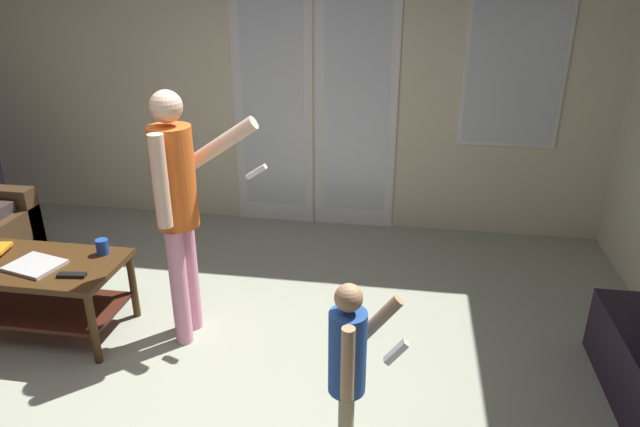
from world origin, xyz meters
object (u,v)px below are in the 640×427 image
at_px(coffee_table, 37,281).
at_px(cup_near_edge, 102,247).
at_px(person_child, 349,368).
at_px(laptop_closed, 35,265).
at_px(tv_remote_black, 72,275).
at_px(person_adult, 178,198).

bearing_deg(coffee_table, cup_near_edge, 25.65).
distance_m(person_child, laptop_closed, 2.22).
bearing_deg(tv_remote_black, coffee_table, 151.91).
height_order(coffee_table, laptop_closed, laptop_closed).
bearing_deg(tv_remote_black, cup_near_edge, 76.26).
relative_size(person_child, laptop_closed, 3.36).
bearing_deg(tv_remote_black, laptop_closed, 157.79).
relative_size(person_adult, person_child, 1.55).
bearing_deg(cup_near_edge, person_adult, -6.31).
xyz_separation_m(person_adult, tv_remote_black, (-0.62, -0.25, -0.45)).
bearing_deg(person_adult, person_child, -40.55).
bearing_deg(cup_near_edge, tv_remote_black, -96.21).
xyz_separation_m(laptop_closed, cup_near_edge, (0.33, 0.24, 0.04)).
bearing_deg(coffee_table, person_adult, 6.97).
bearing_deg(cup_near_edge, laptop_closed, -144.38).
bearing_deg(laptop_closed, cup_near_edge, 49.60).
bearing_deg(laptop_closed, person_adult, 24.57).
xyz_separation_m(laptop_closed, tv_remote_black, (0.30, -0.08, -0.00)).
relative_size(coffee_table, tv_remote_black, 6.47).
relative_size(coffee_table, person_child, 1.06).
relative_size(person_child, cup_near_edge, 10.21).
height_order(person_child, tv_remote_black, person_child).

